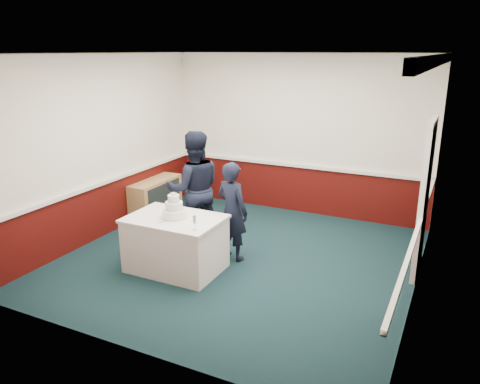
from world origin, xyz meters
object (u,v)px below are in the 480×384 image
at_px(sideboard, 156,198).
at_px(cake_table, 176,243).
at_px(person_man, 194,189).
at_px(champagne_flute, 194,220).
at_px(wedding_cake, 174,210).
at_px(cake_knife, 164,222).
at_px(person_woman, 232,211).

bearing_deg(sideboard, cake_table, -47.67).
bearing_deg(person_man, champagne_flute, 83.16).
height_order(wedding_cake, cake_knife, wedding_cake).
xyz_separation_m(cake_knife, person_woman, (0.59, 0.89, -0.04)).
bearing_deg(champagne_flute, cake_table, 150.75).
height_order(sideboard, person_man, person_man).
height_order(wedding_cake, person_man, person_man).
distance_m(sideboard, cake_table, 2.39).
bearing_deg(cake_knife, person_woman, 71.02).
height_order(sideboard, wedding_cake, wedding_cake).
bearing_deg(person_man, cake_table, 66.12).
relative_size(cake_table, wedding_cake, 3.63).
relative_size(cake_table, person_woman, 0.88).
height_order(cake_knife, person_woman, person_woman).
relative_size(cake_table, person_man, 0.71).
xyz_separation_m(person_man, person_woman, (0.80, -0.24, -0.18)).
bearing_deg(person_woman, cake_table, 65.26).
relative_size(wedding_cake, champagne_flute, 1.78).
bearing_deg(person_man, wedding_cake, 66.12).
bearing_deg(person_man, person_woman, 124.85).
xyz_separation_m(champagne_flute, person_woman, (0.06, 0.97, -0.18)).
relative_size(cake_knife, person_woman, 0.15).
xyz_separation_m(wedding_cake, person_woman, (0.56, 0.69, -0.15)).
distance_m(cake_knife, person_woman, 1.07).
bearing_deg(cake_table, cake_knife, -98.53).
distance_m(wedding_cake, person_woman, 0.90).
bearing_deg(sideboard, person_woman, -26.44).
distance_m(cake_table, person_woman, 0.95).
xyz_separation_m(cake_knife, champagne_flute, (0.53, -0.08, 0.14)).
relative_size(sideboard, cake_knife, 5.45).
bearing_deg(cake_table, person_man, 104.27).
distance_m(sideboard, person_woman, 2.45).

